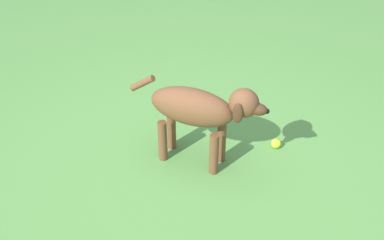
{
  "coord_description": "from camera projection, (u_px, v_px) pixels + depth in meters",
  "views": [
    {
      "loc": [
        -2.12,
        -0.38,
        1.93
      ],
      "look_at": [
        0.19,
        -0.0,
        0.31
      ],
      "focal_mm": 43.63,
      "sensor_mm": 36.0,
      "label": 1
    }
  ],
  "objects": [
    {
      "name": "ground",
      "position": [
        187.0,
        178.0,
        2.87
      ],
      "size": [
        14.0,
        14.0,
        0.0
      ],
      "primitive_type": "plane",
      "color": "#548C42"
    },
    {
      "name": "tennis_ball_0",
      "position": [
        276.0,
        143.0,
        3.1
      ],
      "size": [
        0.07,
        0.07,
        0.07
      ],
      "primitive_type": "sphere",
      "color": "#C1E02B",
      "rests_on": "ground"
    },
    {
      "name": "dog",
      "position": [
        200.0,
        110.0,
        2.78
      ],
      "size": [
        0.34,
        0.87,
        0.6
      ],
      "rotation": [
        0.0,
        0.0,
        4.48
      ],
      "color": "brown",
      "rests_on": "ground"
    }
  ]
}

